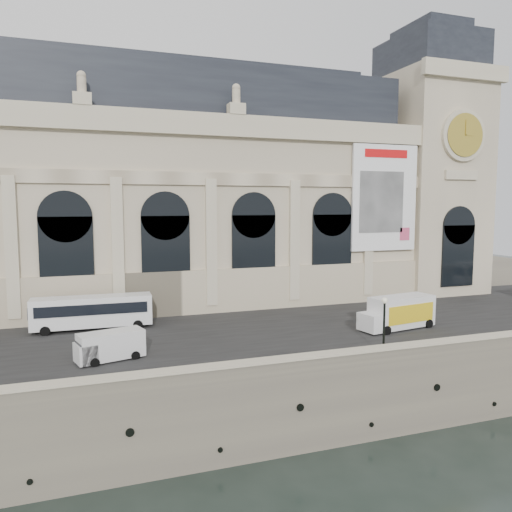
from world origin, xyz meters
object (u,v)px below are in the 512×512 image
at_px(van_c, 107,346).
at_px(box_truck, 398,313).
at_px(lamp_right, 384,327).
at_px(bus_left, 92,311).

relative_size(van_c, box_truck, 0.66).
bearing_deg(van_c, lamp_right, -15.59).
height_order(bus_left, lamp_right, lamp_right).
bearing_deg(van_c, box_truck, 2.25).
bearing_deg(box_truck, van_c, -177.75).
xyz_separation_m(bus_left, van_c, (0.86, -10.59, -0.69)).
relative_size(bus_left, box_truck, 1.37).
bearing_deg(bus_left, van_c, -85.35).
bearing_deg(lamp_right, bus_left, 143.22).
xyz_separation_m(box_truck, lamp_right, (-6.30, -7.00, 0.76)).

